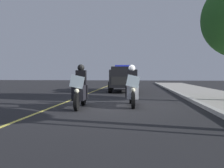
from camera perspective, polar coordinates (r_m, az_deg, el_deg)
The scene contains 6 objects.
ground_plane at distance 9.43m, azimuth -0.16°, elevation -5.53°, with size 80.00×80.00×0.00m, color black.
curb_strip at distance 9.71m, azimuth 22.22°, elevation -5.03°, with size 48.00×0.24×0.15m, color #B7B5AD.
lane_stripe_center at distance 9.96m, azimuth -13.38°, elevation -5.15°, with size 48.00×0.12×0.01m, color #E0D14C.
police_motorcycle_lead_left at distance 8.80m, azimuth -8.14°, elevation -1.55°, with size 2.14×0.62×1.72m.
police_motorcycle_lead_right at distance 9.27m, azimuth 5.16°, elevation -1.33°, with size 2.14×0.62×1.72m.
police_suv at distance 17.31m, azimuth 2.76°, elevation 1.65°, with size 5.04×2.38×2.05m.
Camera 1 is at (9.27, 1.10, 1.31)m, focal length 35.62 mm.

